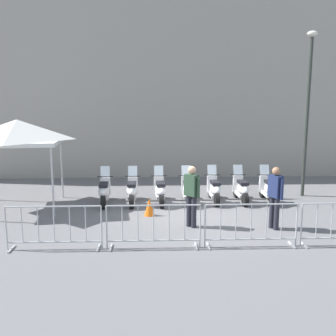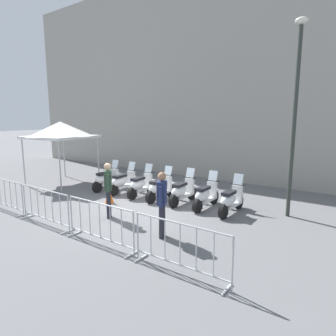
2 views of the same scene
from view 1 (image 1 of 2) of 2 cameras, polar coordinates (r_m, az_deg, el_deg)
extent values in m
plane|color=slate|center=(11.28, 3.78, -7.77)|extent=(120.00, 120.00, 0.00)
cube|color=#9E998E|center=(18.38, 1.41, 15.43)|extent=(28.08, 5.79, 10.39)
cylinder|color=black|center=(13.56, -9.48, -3.80)|extent=(0.17, 0.49, 0.48)
cylinder|color=black|center=(12.36, -9.91, -5.16)|extent=(0.17, 0.49, 0.48)
cube|color=white|center=(12.95, -9.69, -4.28)|extent=(0.34, 0.89, 0.10)
ellipsoid|color=white|center=(12.62, -9.82, -3.53)|extent=(0.42, 0.86, 0.40)
cube|color=black|center=(12.60, -9.84, -2.52)|extent=(0.32, 0.62, 0.10)
cube|color=white|center=(13.31, -9.58, -2.70)|extent=(0.35, 0.16, 0.60)
cylinder|color=black|center=(13.24, -9.62, -1.30)|extent=(0.56, 0.08, 0.04)
cube|color=silver|center=(13.26, -9.63, -0.50)|extent=(0.33, 0.16, 0.35)
cube|color=white|center=(13.50, -9.51, -2.69)|extent=(0.22, 0.33, 0.06)
cylinder|color=black|center=(13.50, -5.36, -3.77)|extent=(0.19, 0.49, 0.48)
cylinder|color=black|center=(12.30, -5.61, -5.13)|extent=(0.19, 0.49, 0.48)
cube|color=white|center=(12.89, -5.48, -4.24)|extent=(0.37, 0.89, 0.10)
ellipsoid|color=white|center=(12.56, -5.56, -3.49)|extent=(0.45, 0.87, 0.40)
cube|color=black|center=(12.54, -5.57, -2.48)|extent=(0.35, 0.63, 0.10)
cube|color=white|center=(13.25, -5.42, -2.65)|extent=(0.35, 0.18, 0.60)
cylinder|color=black|center=(13.18, -5.44, -1.25)|extent=(0.56, 0.10, 0.04)
cube|color=silver|center=(13.20, -5.44, -0.45)|extent=(0.33, 0.17, 0.35)
cube|color=white|center=(13.44, -5.38, -2.65)|extent=(0.23, 0.34, 0.06)
cylinder|color=black|center=(13.50, -1.48, -3.73)|extent=(0.17, 0.49, 0.48)
cylinder|color=black|center=(12.30, -1.01, -5.08)|extent=(0.17, 0.49, 0.48)
cube|color=white|center=(12.89, -1.26, -4.20)|extent=(0.33, 0.88, 0.10)
ellipsoid|color=white|center=(12.56, -1.15, -3.45)|extent=(0.40, 0.86, 0.40)
cube|color=black|center=(12.54, -1.17, -2.44)|extent=(0.31, 0.61, 0.10)
cube|color=white|center=(13.25, -1.42, -2.62)|extent=(0.35, 0.16, 0.60)
cylinder|color=black|center=(13.18, -1.43, -1.22)|extent=(0.56, 0.07, 0.04)
cube|color=silver|center=(13.19, -1.45, -0.41)|extent=(0.33, 0.16, 0.35)
cube|color=white|center=(13.44, -1.49, -2.61)|extent=(0.22, 0.33, 0.06)
cylinder|color=black|center=(13.56, 2.71, -3.68)|extent=(0.20, 0.49, 0.48)
cylinder|color=black|center=(12.36, 3.21, -5.02)|extent=(0.20, 0.49, 0.48)
cube|color=white|center=(12.95, 2.95, -4.15)|extent=(0.38, 0.90, 0.10)
ellipsoid|color=white|center=(12.62, 3.07, -3.39)|extent=(0.46, 0.88, 0.40)
cube|color=black|center=(12.60, 3.07, -2.39)|extent=(0.35, 0.63, 0.10)
cube|color=white|center=(13.31, 2.79, -2.57)|extent=(0.35, 0.18, 0.60)
cylinder|color=black|center=(13.24, 2.80, -1.17)|extent=(0.56, 0.10, 0.04)
cube|color=silver|center=(13.26, 2.79, -0.37)|extent=(0.33, 0.18, 0.35)
cube|color=white|center=(13.50, 2.71, -2.56)|extent=(0.24, 0.34, 0.06)
cylinder|color=black|center=(13.76, 6.60, -3.53)|extent=(0.19, 0.49, 0.48)
cylinder|color=black|center=(12.57, 7.51, -4.83)|extent=(0.19, 0.49, 0.48)
cube|color=white|center=(13.16, 7.04, -3.98)|extent=(0.38, 0.89, 0.10)
ellipsoid|color=white|center=(12.83, 7.27, -3.24)|extent=(0.45, 0.88, 0.40)
cube|color=black|center=(12.81, 7.27, -2.25)|extent=(0.35, 0.63, 0.10)
cube|color=white|center=(13.51, 6.75, -2.43)|extent=(0.35, 0.18, 0.60)
cylinder|color=black|center=(13.45, 6.78, -1.06)|extent=(0.56, 0.10, 0.04)
cube|color=silver|center=(13.46, 6.76, -0.27)|extent=(0.33, 0.18, 0.35)
cube|color=white|center=(13.70, 6.62, -2.43)|extent=(0.24, 0.34, 0.06)
cylinder|color=black|center=(13.92, 10.45, -3.47)|extent=(0.19, 0.49, 0.48)
cylinder|color=black|center=(12.76, 11.75, -4.74)|extent=(0.19, 0.49, 0.48)
cube|color=white|center=(13.33, 11.08, -3.91)|extent=(0.37, 0.89, 0.10)
ellipsoid|color=white|center=(13.01, 11.41, -3.18)|extent=(0.45, 0.87, 0.40)
cube|color=black|center=(12.99, 11.41, -2.20)|extent=(0.34, 0.63, 0.10)
cube|color=white|center=(13.68, 10.67, -2.39)|extent=(0.35, 0.17, 0.60)
cylinder|color=black|center=(13.61, 10.71, -1.03)|extent=(0.56, 0.09, 0.04)
cube|color=silver|center=(13.63, 10.69, -0.25)|extent=(0.33, 0.17, 0.35)
cube|color=white|center=(13.86, 10.48, -2.39)|extent=(0.23, 0.34, 0.06)
cylinder|color=black|center=(14.13, 14.29, -3.42)|extent=(0.20, 0.49, 0.48)
cylinder|color=black|center=(12.98, 15.82, -4.66)|extent=(0.20, 0.49, 0.48)
cube|color=white|center=(13.54, 15.03, -3.85)|extent=(0.39, 0.90, 0.10)
ellipsoid|color=white|center=(13.23, 15.42, -3.12)|extent=(0.46, 0.88, 0.40)
cube|color=black|center=(13.21, 15.43, -2.16)|extent=(0.35, 0.63, 0.10)
cube|color=white|center=(13.89, 14.55, -2.35)|extent=(0.35, 0.18, 0.60)
cylinder|color=black|center=(13.82, 14.61, -1.01)|extent=(0.56, 0.11, 0.04)
cube|color=silver|center=(13.84, 14.59, -0.24)|extent=(0.33, 0.18, 0.35)
cube|color=white|center=(14.07, 14.33, -2.35)|extent=(0.24, 0.34, 0.06)
cube|color=#B2B5B7|center=(9.71, -22.87, -11.39)|extent=(0.09, 0.44, 0.04)
cube|color=#B2B5B7|center=(9.20, -10.62, -11.94)|extent=(0.09, 0.44, 0.04)
cylinder|color=#B2B5B7|center=(9.57, -23.58, -8.53)|extent=(0.04, 0.04, 1.05)
cylinder|color=#B2B5B7|center=(9.01, -10.16, -8.97)|extent=(0.04, 0.04, 1.05)
cylinder|color=#B2B5B7|center=(9.08, -17.24, -5.66)|extent=(2.21, 0.31, 0.04)
cylinder|color=#B2B5B7|center=(9.35, -16.97, -10.81)|extent=(2.21, 0.31, 0.04)
cylinder|color=#B2B5B7|center=(9.42, -21.50, -8.11)|extent=(0.02, 0.02, 0.87)
cylinder|color=#B2B5B7|center=(9.31, -19.33, -8.20)|extent=(0.02, 0.02, 0.87)
cylinder|color=#B2B5B7|center=(9.20, -17.11, -8.27)|extent=(0.02, 0.02, 0.87)
cylinder|color=#B2B5B7|center=(9.12, -14.84, -8.34)|extent=(0.02, 0.02, 0.87)
cylinder|color=#B2B5B7|center=(9.04, -12.52, -8.39)|extent=(0.02, 0.02, 0.87)
cube|color=#B2B5B7|center=(9.16, -8.74, -11.98)|extent=(0.09, 0.44, 0.04)
cube|color=#B2B5B7|center=(9.16, 4.33, -11.89)|extent=(0.09, 0.44, 0.04)
cylinder|color=#B2B5B7|center=(9.00, -9.40, -8.98)|extent=(0.04, 0.04, 1.05)
cylinder|color=#B2B5B7|center=(9.00, 4.94, -8.89)|extent=(0.04, 0.04, 1.05)
cylinder|color=#B2B5B7|center=(8.77, -2.25, -5.76)|extent=(2.21, 0.31, 0.04)
cylinder|color=#B2B5B7|center=(9.05, -2.21, -11.07)|extent=(2.21, 0.31, 0.04)
cylinder|color=#B2B5B7|center=(8.93, -7.03, -8.46)|extent=(0.02, 0.02, 0.87)
cylinder|color=#B2B5B7|center=(8.91, -4.64, -8.46)|extent=(0.02, 0.02, 0.87)
cylinder|color=#B2B5B7|center=(8.90, -2.23, -8.45)|extent=(0.02, 0.02, 0.87)
cylinder|color=#B2B5B7|center=(8.91, 0.17, -8.43)|extent=(0.02, 0.02, 0.87)
cylinder|color=#B2B5B7|center=(8.93, 2.57, -8.39)|extent=(0.02, 0.02, 0.87)
cube|color=#B2B5B7|center=(9.20, 6.21, -11.83)|extent=(0.09, 0.44, 0.04)
cube|color=#B2B5B7|center=(9.70, 18.45, -11.13)|extent=(0.09, 0.44, 0.04)
cylinder|color=#B2B5B7|center=(9.01, 5.71, -8.87)|extent=(0.04, 0.04, 1.05)
cylinder|color=#B2B5B7|center=(9.57, 19.12, -8.26)|extent=(0.04, 0.04, 1.05)
cylinder|color=#B2B5B7|center=(9.08, 12.74, -5.46)|extent=(2.21, 0.31, 0.04)
cylinder|color=#B2B5B7|center=(9.34, 12.54, -10.62)|extent=(2.21, 0.31, 0.04)
cylinder|color=#B2B5B7|center=(9.04, 8.06, -8.25)|extent=(0.02, 0.02, 0.87)
cylinder|color=#B2B5B7|center=(9.11, 10.37, -8.17)|extent=(0.02, 0.02, 0.87)
cylinder|color=#B2B5B7|center=(9.20, 12.64, -8.08)|extent=(0.02, 0.02, 0.87)
cylinder|color=#B2B5B7|center=(9.30, 14.86, -7.97)|extent=(0.02, 0.02, 0.87)
cylinder|color=#B2B5B7|center=(9.41, 17.04, -7.86)|extent=(0.02, 0.02, 0.87)
cube|color=#B2B5B7|center=(9.81, 20.11, -10.99)|extent=(0.09, 0.44, 0.04)
cylinder|color=#B2B5B7|center=(9.61, 19.79, -8.21)|extent=(0.04, 0.04, 1.05)
cylinder|color=#B2B5B7|center=(9.73, 21.86, -7.57)|extent=(0.02, 0.02, 0.87)
cylinder|color=#B2B5B7|center=(9.88, 23.83, -7.44)|extent=(0.02, 0.02, 0.87)
cylinder|color=#2D332D|center=(14.47, 20.54, 7.00)|extent=(0.12, 0.12, 5.69)
ellipsoid|color=silver|center=(14.66, 21.27, 18.65)|extent=(0.36, 0.36, 0.20)
cylinder|color=#23232D|center=(10.38, 4.00, -6.74)|extent=(0.14, 0.14, 0.90)
cylinder|color=#23232D|center=(10.49, 3.23, -6.56)|extent=(0.14, 0.14, 0.90)
cube|color=#2D4733|center=(10.24, 3.66, -2.62)|extent=(0.40, 0.42, 0.60)
sphere|color=tan|center=(10.16, 3.68, -0.31)|extent=(0.22, 0.22, 0.22)
cylinder|color=#2D4733|center=(10.12, 4.67, -3.09)|extent=(0.09, 0.09, 0.55)
cylinder|color=#2D4733|center=(10.40, 2.66, -2.71)|extent=(0.09, 0.09, 0.55)
cylinder|color=#23232D|center=(10.60, 16.32, -6.76)|extent=(0.14, 0.14, 0.90)
cylinder|color=#23232D|center=(10.72, 15.63, -6.55)|extent=(0.14, 0.14, 0.90)
cube|color=navy|center=(10.48, 16.16, -2.72)|extent=(0.33, 0.41, 0.60)
sphere|color=#9E7051|center=(10.40, 16.28, -0.46)|extent=(0.22, 0.22, 0.22)
cylinder|color=navy|center=(10.34, 17.07, -3.22)|extent=(0.09, 0.09, 0.55)
cylinder|color=navy|center=(10.64, 15.26, -2.76)|extent=(0.09, 0.09, 0.55)
cylinder|color=silver|center=(11.71, -17.30, -2.10)|extent=(0.06, 0.06, 2.15)
cylinder|color=silver|center=(14.01, -15.99, -0.13)|extent=(0.06, 0.06, 2.15)
cube|color=white|center=(12.91, -22.03, 3.76)|extent=(2.62, 2.62, 0.12)
pyramid|color=white|center=(12.88, -22.14, 5.46)|extent=(2.62, 2.62, 0.65)
cone|color=orange|center=(11.51, -2.88, -5.97)|extent=(0.32, 0.32, 0.55)
camera|label=2|loc=(8.56, 60.64, 2.72)|focal=31.14mm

